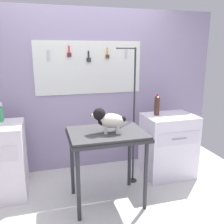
# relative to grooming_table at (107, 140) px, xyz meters

# --- Properties ---
(ground) EXTENTS (4.40, 4.00, 0.04)m
(ground) POSITION_rel_grooming_table_xyz_m (-0.08, -0.28, -0.78)
(ground) COLOR silver
(rear_wall_panel) EXTENTS (4.00, 0.11, 2.30)m
(rear_wall_panel) POSITION_rel_grooming_table_xyz_m (-0.08, 1.00, 0.40)
(rear_wall_panel) COLOR #A093B6
(rear_wall_panel) RESTS_ON ground
(grooming_table) EXTENTS (0.85, 0.64, 0.86)m
(grooming_table) POSITION_rel_grooming_table_xyz_m (0.00, 0.00, 0.00)
(grooming_table) COLOR #2D2D33
(grooming_table) RESTS_ON ground
(grooming_arm) EXTENTS (0.30, 0.11, 1.76)m
(grooming_arm) POSITION_rel_grooming_table_xyz_m (0.44, 0.34, 0.07)
(grooming_arm) COLOR #2D2D33
(grooming_arm) RESTS_ON ground
(dog) EXTENTS (0.37, 0.24, 0.28)m
(dog) POSITION_rel_grooming_table_xyz_m (0.00, -0.04, 0.24)
(dog) COLOR silver
(dog) RESTS_ON grooming_table
(cabinet_right) EXTENTS (0.68, 0.54, 0.87)m
(cabinet_right) POSITION_rel_grooming_table_xyz_m (0.99, 0.40, -0.32)
(cabinet_right) COLOR white
(cabinet_right) RESTS_ON ground
(conditioner_bottle) EXTENTS (0.06, 0.06, 0.23)m
(conditioner_bottle) POSITION_rel_grooming_table_xyz_m (-1.15, 0.60, 0.24)
(conditioner_bottle) COLOR #3CA361
(conditioner_bottle) RESTS_ON counter_left
(soda_bottle) EXTENTS (0.07, 0.07, 0.29)m
(soda_bottle) POSITION_rel_grooming_table_xyz_m (0.82, 0.47, 0.25)
(soda_bottle) COLOR #46281E
(soda_bottle) RESTS_ON cabinet_right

